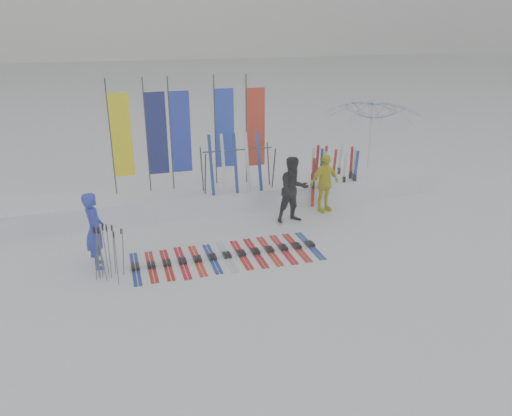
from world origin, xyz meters
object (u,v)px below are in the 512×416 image
object	(u,v)px
tent_canopy	(372,143)
ski_rack	(238,163)
ski_row	(228,255)
person_yellow	(324,183)
person_black	(293,190)
person_blue	(95,230)

from	to	relation	value
tent_canopy	ski_rack	xyz separation A→B (m)	(-4.74, -0.84, -0.06)
ski_row	ski_rack	world-z (taller)	ski_rack
person_yellow	tent_canopy	bearing A→B (deg)	20.63
person_black	ski_rack	bearing A→B (deg)	124.78
person_black	person_yellow	distance (m)	1.25
ski_row	person_blue	bearing A→B (deg)	172.32
person_black	ski_rack	size ratio (longest dim) A/B	0.90
person_yellow	tent_canopy	xyz separation A→B (m)	(2.42, 1.72, 0.60)
tent_canopy	ski_row	distance (m)	7.10
person_blue	ski_rack	xyz separation A→B (m)	(3.97, 2.60, 0.50)
tent_canopy	ski_row	bearing A→B (deg)	-146.57
person_yellow	person_blue	bearing A→B (deg)	-179.38
person_yellow	tent_canopy	world-z (taller)	tent_canopy
person_black	ski_rack	world-z (taller)	ski_rack
person_blue	person_yellow	world-z (taller)	person_blue
person_blue	tent_canopy	world-z (taller)	tent_canopy
person_black	ski_row	xyz separation A→B (m)	(-2.25, -1.61, -0.88)
person_black	ski_row	world-z (taller)	person_black
person_black	tent_canopy	world-z (taller)	tent_canopy
person_blue	person_black	bearing A→B (deg)	-82.72
person_yellow	tent_canopy	size ratio (longest dim) A/B	0.52
person_black	person_blue	bearing A→B (deg)	-172.63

